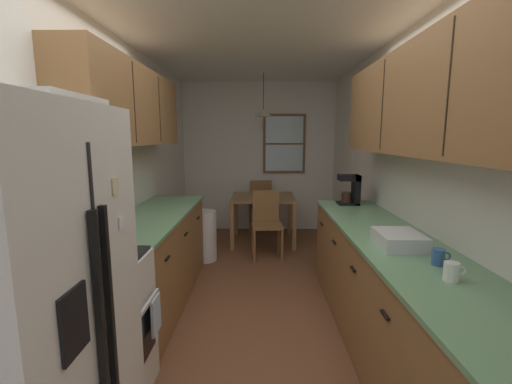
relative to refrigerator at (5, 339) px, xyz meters
name	(u,v)px	position (x,y,z in m)	size (l,w,h in m)	color
ground_plane	(257,295)	(0.93, 2.17, -0.88)	(12.00, 12.00, 0.00)	brown
wall_left	(121,173)	(-0.42, 2.17, 0.40)	(0.10, 9.00, 2.55)	white
wall_right	(395,173)	(2.28, 2.17, 0.40)	(0.10, 9.00, 2.55)	white
wall_back	(259,157)	(0.93, 4.82, 0.40)	(4.40, 0.10, 2.55)	white
ceiling_slab	(257,31)	(0.93, 2.17, 1.71)	(4.40, 9.00, 0.08)	white
refrigerator	(5,339)	(0.00, 0.00, 0.00)	(0.77, 0.81, 1.75)	white
stove_range	(90,331)	(-0.06, 0.72, -0.40)	(0.66, 0.59, 1.10)	white
microwave_over_range	(52,125)	(-0.18, 0.72, 0.82)	(0.39, 0.61, 0.32)	white
counter_left	(155,258)	(-0.07, 2.02, -0.42)	(0.64, 2.02, 0.90)	olive
upper_cabinets_left	(130,107)	(-0.21, 1.97, 1.02)	(0.33, 2.10, 0.69)	olive
counter_right	(395,302)	(1.93, 1.15, -0.42)	(0.64, 3.19, 0.90)	olive
upper_cabinets_right	(434,99)	(2.07, 1.10, 1.00)	(0.33, 2.87, 0.74)	olive
dining_table	(263,203)	(1.00, 4.02, -0.26)	(0.95, 0.88, 0.72)	olive
dining_chair_near	(267,220)	(1.05, 3.38, -0.38)	(0.43, 0.43, 0.90)	olive
dining_chair_far	(260,202)	(0.96, 4.67, -0.38)	(0.43, 0.43, 0.90)	olive
pendant_light	(263,113)	(1.00, 4.02, 1.10)	(0.26, 0.26, 0.62)	black
back_window	(284,144)	(1.37, 4.75, 0.63)	(0.72, 0.05, 1.00)	brown
trash_bin	(205,236)	(0.23, 3.20, -0.54)	(0.30, 0.30, 0.67)	white
storage_canister	(122,224)	(-0.07, 1.29, 0.11)	(0.10, 0.10, 0.18)	#265999
dish_towel	(156,315)	(0.29, 0.86, -0.38)	(0.02, 0.16, 0.24)	silver
coffee_maker	(351,189)	(1.95, 2.51, 0.19)	(0.22, 0.18, 0.32)	black
mug_by_coffeemaker	(452,271)	(1.94, 0.50, 0.07)	(0.11, 0.07, 0.10)	white
mug_spare	(439,257)	(1.98, 0.72, 0.07)	(0.11, 0.07, 0.10)	#335999
dish_rack	(399,240)	(1.88, 1.04, 0.07)	(0.28, 0.34, 0.10)	silver
table_serving_bowl	(262,195)	(0.98, 3.93, -0.12)	(0.18, 0.18, 0.06)	#E0D14C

